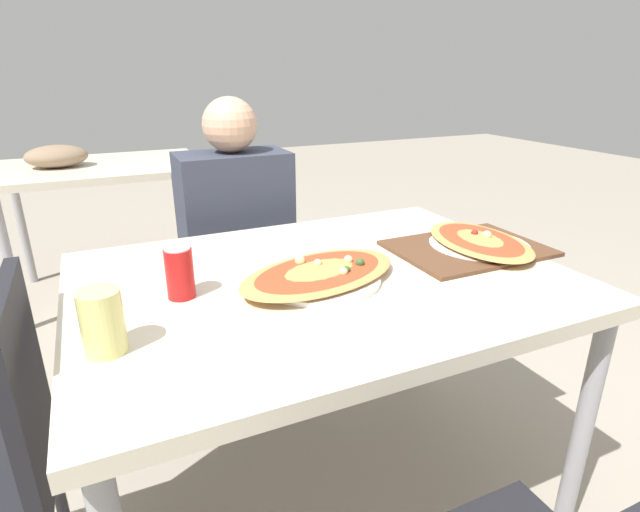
{
  "coord_description": "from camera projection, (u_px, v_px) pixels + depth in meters",
  "views": [
    {
      "loc": [
        -0.52,
        -1.11,
        1.29
      ],
      "look_at": [
        -0.01,
        -0.01,
        0.84
      ],
      "focal_mm": 28.0,
      "sensor_mm": 36.0,
      "label": 1
    }
  ],
  "objects": [
    {
      "name": "soda_can",
      "position": [
        180.0,
        273.0,
        1.18
      ],
      "size": [
        0.07,
        0.07,
        0.12
      ],
      "color": "red",
      "rests_on": "dining_table"
    },
    {
      "name": "pizza_main",
      "position": [
        320.0,
        274.0,
        1.28
      ],
      "size": [
        0.51,
        0.37,
        0.05
      ],
      "color": "white",
      "rests_on": "dining_table"
    },
    {
      "name": "person_seated",
      "position": [
        237.0,
        230.0,
        1.92
      ],
      "size": [
        0.41,
        0.26,
        1.2
      ],
      "rotation": [
        0.0,
        0.0,
        3.14
      ],
      "color": "#2D2D38",
      "rests_on": "ground_plane"
    },
    {
      "name": "ground_plane",
      "position": [
        322.0,
        497.0,
        1.6
      ],
      "size": [
        14.0,
        14.0,
        0.0
      ],
      "primitive_type": "plane",
      "color": "#9E9384"
    },
    {
      "name": "serving_tray",
      "position": [
        468.0,
        248.0,
        1.5
      ],
      "size": [
        0.44,
        0.32,
        0.01
      ],
      "color": "brown",
      "rests_on": "dining_table"
    },
    {
      "name": "dining_table",
      "position": [
        323.0,
        300.0,
        1.35
      ],
      "size": [
        1.27,
        0.94,
        0.78
      ],
      "color": "beige",
      "rests_on": "ground_plane"
    },
    {
      "name": "pizza_second",
      "position": [
        479.0,
        242.0,
        1.52
      ],
      "size": [
        0.3,
        0.42,
        0.05
      ],
      "color": "white",
      "rests_on": "dining_table"
    },
    {
      "name": "chair_far_seated",
      "position": [
        233.0,
        269.0,
        2.09
      ],
      "size": [
        0.4,
        0.4,
        0.9
      ],
      "rotation": [
        0.0,
        0.0,
        3.14
      ],
      "color": "black",
      "rests_on": "ground_plane"
    },
    {
      "name": "background_table",
      "position": [
        96.0,
        175.0,
        2.84
      ],
      "size": [
        1.1,
        0.8,
        0.9
      ],
      "color": "beige",
      "rests_on": "ground_plane"
    },
    {
      "name": "drink_glass",
      "position": [
        102.0,
        322.0,
        0.95
      ],
      "size": [
        0.08,
        0.08,
        0.13
      ],
      "color": "#E0DB7F",
      "rests_on": "dining_table"
    }
  ]
}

